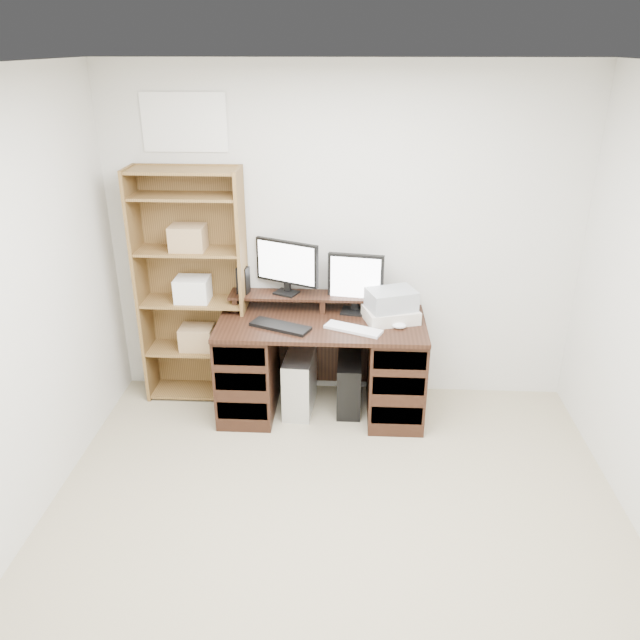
# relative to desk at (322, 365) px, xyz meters

# --- Properties ---
(room) EXTENTS (3.54, 4.04, 2.54)m
(room) POSITION_rel_desk_xyz_m (0.14, -1.64, 0.86)
(room) COLOR tan
(room) RESTS_ON ground
(desk) EXTENTS (1.50, 0.70, 0.75)m
(desk) POSITION_rel_desk_xyz_m (0.00, 0.00, 0.00)
(desk) COLOR black
(desk) RESTS_ON ground
(riser_shelf) EXTENTS (1.40, 0.22, 0.12)m
(riser_shelf) POSITION_rel_desk_xyz_m (0.00, 0.21, 0.45)
(riser_shelf) COLOR black
(riser_shelf) RESTS_ON desk
(monitor_wide) EXTENTS (0.48, 0.24, 0.40)m
(monitor_wide) POSITION_rel_desk_xyz_m (-0.27, 0.23, 0.71)
(monitor_wide) COLOR black
(monitor_wide) RESTS_ON riser_shelf
(monitor_small) EXTENTS (0.41, 0.18, 0.45)m
(monitor_small) POSITION_rel_desk_xyz_m (0.24, 0.18, 0.60)
(monitor_small) COLOR black
(monitor_small) RESTS_ON desk
(speaker) EXTENTS (0.10, 0.10, 0.20)m
(speaker) POSITION_rel_desk_xyz_m (-0.60, 0.21, 0.58)
(speaker) COLOR black
(speaker) RESTS_ON riser_shelf
(keyboard_black) EXTENTS (0.45, 0.30, 0.02)m
(keyboard_black) POSITION_rel_desk_xyz_m (-0.28, -0.14, 0.37)
(keyboard_black) COLOR black
(keyboard_black) RESTS_ON desk
(keyboard_white) EXTENTS (0.42, 0.27, 0.02)m
(keyboard_white) POSITION_rel_desk_xyz_m (0.23, -0.15, 0.37)
(keyboard_white) COLOR silver
(keyboard_white) RESTS_ON desk
(mouse) EXTENTS (0.12, 0.09, 0.04)m
(mouse) POSITION_rel_desk_xyz_m (0.55, -0.10, 0.38)
(mouse) COLOR silver
(mouse) RESTS_ON desk
(printer) EXTENTS (0.43, 0.37, 0.09)m
(printer) POSITION_rel_desk_xyz_m (0.50, 0.03, 0.41)
(printer) COLOR beige
(printer) RESTS_ON desk
(basket) EXTENTS (0.39, 0.34, 0.14)m
(basket) POSITION_rel_desk_xyz_m (0.50, 0.03, 0.52)
(basket) COLOR #91969B
(basket) RESTS_ON printer
(tower_silver) EXTENTS (0.23, 0.47, 0.46)m
(tower_silver) POSITION_rel_desk_xyz_m (-0.17, 0.02, -0.16)
(tower_silver) COLOR silver
(tower_silver) RESTS_ON ground
(tower_black) EXTENTS (0.18, 0.41, 0.41)m
(tower_black) POSITION_rel_desk_xyz_m (0.21, 0.04, -0.18)
(tower_black) COLOR black
(tower_black) RESTS_ON ground
(bookshelf) EXTENTS (0.80, 0.30, 1.80)m
(bookshelf) POSITION_rel_desk_xyz_m (-0.98, 0.21, 0.53)
(bookshelf) COLOR brown
(bookshelf) RESTS_ON ground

